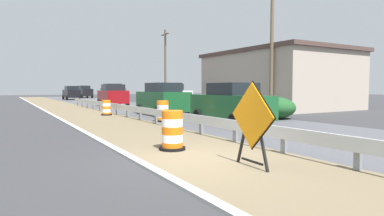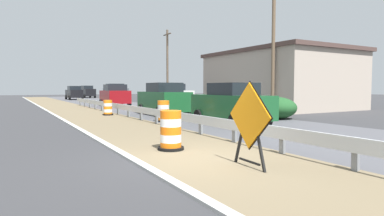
# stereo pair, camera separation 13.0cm
# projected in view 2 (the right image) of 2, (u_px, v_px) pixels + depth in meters

# --- Properties ---
(ground_plane) EXTENTS (160.00, 160.00, 0.00)m
(ground_plane) POSITION_uv_depth(u_px,v_px,m) (193.00, 159.00, 7.79)
(ground_plane) COLOR #333335
(median_dirt_strip) EXTENTS (3.74, 120.00, 0.01)m
(median_dirt_strip) POSITION_uv_depth(u_px,v_px,m) (216.00, 156.00, 8.13)
(median_dirt_strip) COLOR #706047
(median_dirt_strip) RESTS_ON ground
(far_lane_asphalt) EXTENTS (6.95, 120.00, 0.00)m
(far_lane_asphalt) POSITION_uv_depth(u_px,v_px,m) (349.00, 139.00, 10.78)
(far_lane_asphalt) COLOR #4C4C51
(far_lane_asphalt) RESTS_ON ground
(curb_near_edge) EXTENTS (0.20, 120.00, 0.11)m
(curb_near_edge) POSITION_uv_depth(u_px,v_px,m) (142.00, 165.00, 7.15)
(curb_near_edge) COLOR #ADADA8
(curb_near_edge) RESTS_ON ground
(guardrail_median) EXTENTS (0.18, 57.30, 0.71)m
(guardrail_median) POSITION_uv_depth(u_px,v_px,m) (313.00, 139.00, 7.51)
(guardrail_median) COLOR silver
(guardrail_median) RESTS_ON ground
(warning_sign_diamond) EXTENTS (0.13, 1.50, 1.88)m
(warning_sign_diamond) POSITION_uv_depth(u_px,v_px,m) (249.00, 120.00, 6.96)
(warning_sign_diamond) COLOR black
(warning_sign_diamond) RESTS_ON ground
(traffic_barrel_nearest) EXTENTS (0.73, 0.73, 1.09)m
(traffic_barrel_nearest) POSITION_uv_depth(u_px,v_px,m) (171.00, 132.00, 8.94)
(traffic_barrel_nearest) COLOR orange
(traffic_barrel_nearest) RESTS_ON ground
(traffic_barrel_close) EXTENTS (0.74, 0.74, 1.07)m
(traffic_barrel_close) POSITION_uv_depth(u_px,v_px,m) (163.00, 112.00, 16.46)
(traffic_barrel_close) COLOR orange
(traffic_barrel_close) RESTS_ON ground
(traffic_barrel_mid) EXTENTS (0.66, 0.66, 0.95)m
(traffic_barrel_mid) POSITION_uv_depth(u_px,v_px,m) (108.00, 108.00, 20.28)
(traffic_barrel_mid) COLOR orange
(traffic_barrel_mid) RESTS_ON ground
(car_lead_near_lane) EXTENTS (2.28, 4.09, 2.03)m
(car_lead_near_lane) POSITION_uv_depth(u_px,v_px,m) (115.00, 95.00, 29.89)
(car_lead_near_lane) COLOR maroon
(car_lead_near_lane) RESTS_ON ground
(car_trailing_near_lane) EXTENTS (2.11, 4.21, 2.06)m
(car_trailing_near_lane) POSITION_uv_depth(u_px,v_px,m) (172.00, 96.00, 27.37)
(car_trailing_near_lane) COLOR silver
(car_trailing_near_lane) RESTS_ON ground
(car_lead_far_lane) EXTENTS (2.04, 4.08, 1.99)m
(car_lead_far_lane) POSITION_uv_depth(u_px,v_px,m) (74.00, 93.00, 47.04)
(car_lead_far_lane) COLOR black
(car_lead_far_lane) RESTS_ON ground
(car_mid_far_lane) EXTENTS (2.10, 4.69, 2.22)m
(car_mid_far_lane) POSITION_uv_depth(u_px,v_px,m) (115.00, 93.00, 39.75)
(car_mid_far_lane) COLOR #4C5156
(car_mid_far_lane) RESTS_ON ground
(car_trailing_far_lane) EXTENTS (2.12, 4.53, 2.03)m
(car_trailing_far_lane) POSITION_uv_depth(u_px,v_px,m) (163.00, 99.00, 20.23)
(car_trailing_far_lane) COLOR #195128
(car_trailing_far_lane) RESTS_ON ground
(car_distant_a) EXTENTS (2.10, 4.80, 2.10)m
(car_distant_a) POSITION_uv_depth(u_px,v_px,m) (87.00, 92.00, 56.03)
(car_distant_a) COLOR black
(car_distant_a) RESTS_ON ground
(car_distant_b) EXTENTS (2.03, 4.57, 1.95)m
(car_distant_b) POSITION_uv_depth(u_px,v_px,m) (231.00, 104.00, 15.09)
(car_distant_b) COLOR #195128
(car_distant_b) RESTS_ON ground
(roadside_shop_near) EXTENTS (8.76, 11.47, 4.79)m
(roadside_shop_near) POSITION_uv_depth(u_px,v_px,m) (279.00, 80.00, 27.56)
(roadside_shop_near) COLOR #AD9E8E
(roadside_shop_near) RESTS_ON ground
(utility_pole_near) EXTENTS (0.24, 1.80, 9.39)m
(utility_pole_near) POSITION_uv_depth(u_px,v_px,m) (273.00, 41.00, 21.89)
(utility_pole_near) COLOR brown
(utility_pole_near) RESTS_ON ground
(utility_pole_mid) EXTENTS (0.24, 1.80, 8.20)m
(utility_pole_mid) POSITION_uv_depth(u_px,v_px,m) (167.00, 65.00, 36.39)
(utility_pole_mid) COLOR brown
(utility_pole_mid) RESTS_ON ground
(bush_roadside) EXTENTS (2.27, 2.27, 1.22)m
(bush_roadside) POSITION_uv_depth(u_px,v_px,m) (276.00, 108.00, 17.90)
(bush_roadside) COLOR #1E4C23
(bush_roadside) RESTS_ON ground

